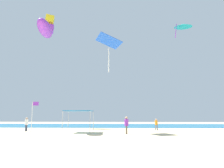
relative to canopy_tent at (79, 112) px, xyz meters
The scene contains 11 objects.
ground 6.65m from the canopy_tent, 62.84° to the right, with size 110.00×110.00×0.10m, color beige.
ocean_strip 21.01m from the canopy_tent, 82.27° to the left, with size 110.00×20.29×0.03m, color #1E6B93.
canopy_tent is the anchor object (origin of this frame).
person_near_tent 7.74m from the canopy_tent, 164.97° to the left, with size 0.43×0.48×1.79m.
person_leftmost 11.19m from the canopy_tent, 25.59° to the left, with size 0.41×0.38×1.62m.
person_central 6.18m from the canopy_tent, 17.14° to the right, with size 0.45×0.51×1.91m.
banner_flag 7.00m from the canopy_tent, 115.24° to the right, with size 0.61×0.06×3.28m.
kite_delta_teal 23.93m from the canopy_tent, 31.77° to the left, with size 3.10×3.13×2.45m.
kite_diamond_blue 9.39m from the canopy_tent, ahead, with size 3.65×3.74×4.54m.
kite_inflatable_purple 12.03m from the canopy_tent, behind, with size 2.58×5.76×2.03m.
kite_box_yellow 21.29m from the canopy_tent, 126.87° to the left, with size 1.97×1.86×3.25m.
Camera 1 is at (2.74, -20.56, 1.91)m, focal length 34.43 mm.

